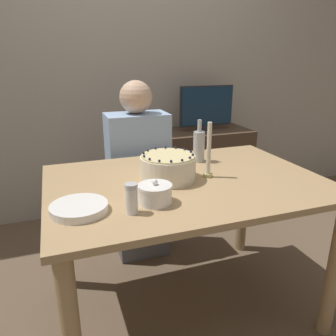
# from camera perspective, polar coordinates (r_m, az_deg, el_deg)

# --- Properties ---
(ground_plane) EXTENTS (12.00, 12.00, 0.00)m
(ground_plane) POSITION_cam_1_polar(r_m,az_deg,el_deg) (2.00, 2.77, -22.74)
(ground_plane) COLOR brown
(wall_behind) EXTENTS (8.00, 0.05, 2.60)m
(wall_behind) POSITION_cam_1_polar(r_m,az_deg,el_deg) (2.84, -8.03, 18.06)
(wall_behind) COLOR #ADA393
(wall_behind) RESTS_ON ground_plane
(dining_table) EXTENTS (1.33, 0.93, 0.76)m
(dining_table) POSITION_cam_1_polar(r_m,az_deg,el_deg) (1.65, 3.12, -5.94)
(dining_table) COLOR tan
(dining_table) RESTS_ON ground_plane
(cake) EXTENTS (0.27, 0.27, 0.14)m
(cake) POSITION_cam_1_polar(r_m,az_deg,el_deg) (1.59, -0.00, 0.13)
(cake) COLOR #EFE5CC
(cake) RESTS_ON dining_table
(sugar_bowl) EXTENTS (0.14, 0.14, 0.10)m
(sugar_bowl) POSITION_cam_1_polar(r_m,az_deg,el_deg) (1.34, -2.28, -4.51)
(sugar_bowl) COLOR white
(sugar_bowl) RESTS_ON dining_table
(sugar_shaker) EXTENTS (0.05, 0.05, 0.12)m
(sugar_shaker) POSITION_cam_1_polar(r_m,az_deg,el_deg) (1.25, -6.37, -5.30)
(sugar_shaker) COLOR white
(sugar_shaker) RESTS_ON dining_table
(plate_stack) EXTENTS (0.22, 0.22, 0.03)m
(plate_stack) POSITION_cam_1_polar(r_m,az_deg,el_deg) (1.32, -15.23, -6.74)
(plate_stack) COLOR white
(plate_stack) RESTS_ON dining_table
(candle) EXTENTS (0.05, 0.05, 0.28)m
(candle) POSITION_cam_1_polar(r_m,az_deg,el_deg) (1.62, 7.06, 2.22)
(candle) COLOR tan
(candle) RESTS_ON dining_table
(bottle) EXTENTS (0.07, 0.07, 0.24)m
(bottle) POSITION_cam_1_polar(r_m,az_deg,el_deg) (1.86, 5.41, 3.87)
(bottle) COLOR #B2B7BC
(bottle) RESTS_ON dining_table
(person_man_blue_shirt) EXTENTS (0.40, 0.34, 1.19)m
(person_man_blue_shirt) POSITION_cam_1_polar(r_m,az_deg,el_deg) (2.26, -5.17, -2.29)
(person_man_blue_shirt) COLOR #595960
(person_man_blue_shirt) RESTS_ON ground_plane
(side_cabinet) EXTENTS (0.77, 0.42, 0.72)m
(side_cabinet) POSITION_cam_1_polar(r_m,az_deg,el_deg) (2.98, 6.34, -0.25)
(side_cabinet) COLOR #4C3828
(side_cabinet) RESTS_ON ground_plane
(tv_monitor) EXTENTS (0.49, 0.10, 0.38)m
(tv_monitor) POSITION_cam_1_polar(r_m,az_deg,el_deg) (2.85, 6.72, 10.45)
(tv_monitor) COLOR #2D2D33
(tv_monitor) RESTS_ON side_cabinet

